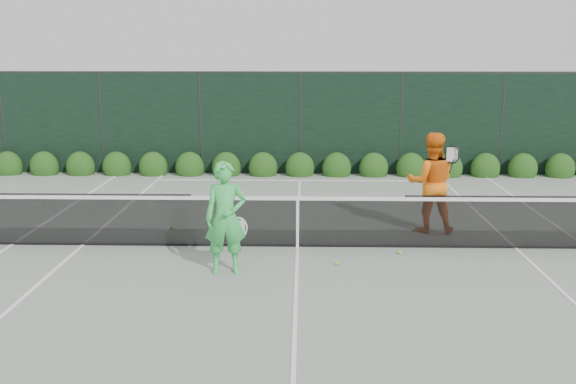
{
  "coord_description": "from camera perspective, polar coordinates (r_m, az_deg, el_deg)",
  "views": [
    {
      "loc": [
        0.1,
        -11.68,
        3.63
      ],
      "look_at": [
        -0.19,
        0.3,
        1.0
      ],
      "focal_mm": 40.0,
      "sensor_mm": 36.0,
      "label": 1
    }
  ],
  "objects": [
    {
      "name": "player_man",
      "position": [
        13.36,
        12.6,
        0.83
      ],
      "size": [
        1.04,
        0.84,
        2.05
      ],
      "rotation": [
        0.0,
        0.0,
        3.08
      ],
      "color": "orange",
      "rests_on": "ground"
    },
    {
      "name": "windscreen_fence",
      "position": [
        9.22,
        0.71,
        -0.9
      ],
      "size": [
        32.0,
        21.07,
        3.06
      ],
      "color": "black",
      "rests_on": "ground"
    },
    {
      "name": "hedge_row",
      "position": [
        19.13,
        1.06,
        2.16
      ],
      "size": [
        31.66,
        0.65,
        0.94
      ],
      "color": "#1A3D10",
      "rests_on": "ground"
    },
    {
      "name": "tennis_net",
      "position": [
        12.08,
        0.74,
        -2.48
      ],
      "size": [
        12.9,
        0.1,
        1.07
      ],
      "color": "#103121",
      "rests_on": "ground"
    },
    {
      "name": "court_lines",
      "position": [
        12.23,
        0.85,
        -4.86
      ],
      "size": [
        11.03,
        23.83,
        0.01
      ],
      "color": "white",
      "rests_on": "ground"
    },
    {
      "name": "tennis_balls",
      "position": [
        12.4,
        3.01,
        -4.5
      ],
      "size": [
        5.09,
        2.26,
        0.07
      ],
      "color": "#AED62F",
      "rests_on": "ground"
    },
    {
      "name": "ground",
      "position": [
        12.23,
        0.85,
        -4.89
      ],
      "size": [
        80.0,
        80.0,
        0.0
      ],
      "primitive_type": "plane",
      "color": "gray",
      "rests_on": "ground"
    },
    {
      "name": "player_woman",
      "position": [
        10.66,
        -5.56,
        -2.31
      ],
      "size": [
        0.73,
        0.53,
        1.88
      ],
      "rotation": [
        0.0,
        0.0,
        0.12
      ],
      "color": "#3AC657",
      "rests_on": "ground"
    }
  ]
}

